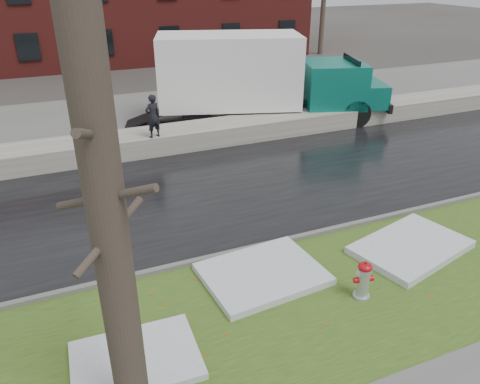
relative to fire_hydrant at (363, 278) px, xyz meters
name	(u,v)px	position (x,y,z in m)	size (l,w,h in m)	color
ground	(272,273)	(-1.34, 1.55, -0.52)	(120.00, 120.00, 0.00)	#47423D
verge	(298,305)	(-1.34, 0.30, -0.50)	(60.00, 4.50, 0.04)	#2A4B19
road	(207,192)	(-1.34, 6.05, -0.50)	(60.00, 7.00, 0.03)	black
parking_lot	(146,117)	(-1.34, 14.55, -0.50)	(60.00, 9.00, 0.03)	slate
curb	(254,248)	(-1.34, 2.55, -0.45)	(60.00, 0.15, 0.14)	slate
snowbank	(171,139)	(-1.34, 10.25, -0.14)	(60.00, 1.60, 0.75)	#AAA69B
bg_tree_right	(323,8)	(14.66, 25.55, 2.81)	(1.40, 1.62, 6.50)	brown
fire_hydrant	(363,278)	(0.00, 0.00, 0.00)	(0.44, 0.40, 0.90)	#B0B3B9
tree	(111,240)	(-4.99, -0.95, 2.71)	(1.17, 1.35, 6.34)	brown
box_truck	(257,77)	(3.02, 11.94, 1.48)	(11.34, 5.36, 3.78)	black
worker	(153,116)	(-2.08, 9.65, 1.01)	(0.57, 0.37, 1.55)	black
snow_patch_near	(263,274)	(-1.63, 1.45, -0.40)	(2.60, 2.00, 0.16)	silver
snow_patch_far	(136,360)	(-4.78, 0.03, -0.41)	(2.20, 1.60, 0.14)	silver
snow_patch_side	(411,247)	(2.20, 1.02, -0.39)	(2.80, 1.80, 0.18)	silver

